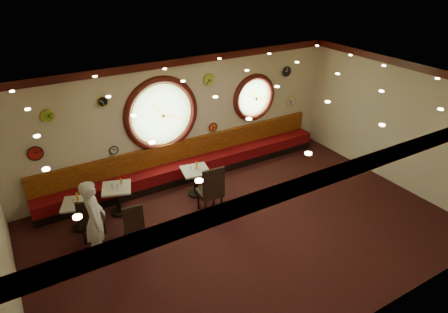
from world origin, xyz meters
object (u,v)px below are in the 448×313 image
Objects in this scene: condiment_b_salt at (112,186)px; condiment_a_bottle at (77,197)px; chair_c at (212,188)px; condiment_c_salt at (191,168)px; table_a at (79,212)px; chair_a at (91,218)px; condiment_a_pepper at (77,203)px; condiment_c_bottle at (197,165)px; condiment_a_salt at (73,201)px; condiment_b_pepper at (117,187)px; condiment_b_bottle at (121,181)px; waiter at (95,220)px; chair_b at (133,222)px; table_b at (118,197)px; table_c at (196,179)px; condiment_c_pepper at (195,168)px.

condiment_a_bottle is at bearing -176.52° from condiment_b_salt.
chair_c reaches higher than condiment_c_salt.
chair_a reaches higher than table_a.
condiment_b_salt is at bearing 9.07° from table_a.
condiment_a_pepper is at bearing 164.81° from chair_c.
condiment_c_bottle reaches higher than condiment_b_salt.
chair_c is 2.92m from condiment_a_pepper.
condiment_a_salt is 1.02× the size of condiment_b_pepper.
chair_a is 4.65× the size of condiment_b_bottle.
condiment_a_salt is 2.95m from condiment_c_bottle.
waiter reaches higher than condiment_b_bottle.
chair_b is at bearing -173.20° from chair_c.
condiment_c_bottle is (1.97, -0.16, 0.36)m from table_b.
condiment_c_salt is 0.05× the size of waiter.
table_a is at bearing 178.50° from table_c.
condiment_c_salt is 1.10× the size of condiment_a_pepper.
table_a is 1.41m from chair_b.
condiment_c_pepper is 0.05× the size of waiter.
condiment_c_pepper is (2.84, 0.02, 0.04)m from condiment_a_pepper.
condiment_b_bottle is at bearing 7.22° from condiment_a_bottle.
condiment_c_salt is 1.81m from condiment_b_pepper.
waiter is (0.13, -1.09, 0.44)m from table_a.
condiment_a_salt is at bearing -178.08° from table_a.
condiment_c_bottle is at bearing 34.37° from chair_b.
condiment_c_salt is 2.81m from waiter.
chair_c is 2.25m from condiment_b_salt.
condiment_c_salt is 0.56× the size of condiment_c_bottle.
condiment_c_pepper is 1.79m from condiment_b_bottle.
waiter reaches higher than condiment_c_salt.
condiment_c_bottle is (1.83, -0.23, 0.02)m from condiment_b_bottle.
chair_a is 7.01× the size of condiment_c_salt.
condiment_a_salt is at bearing -171.89° from table_b.
table_a is 0.35m from condiment_a_bottle.
condiment_b_pepper is at bearing -23.28° from waiter.
condiment_a_bottle is 2.84m from condiment_c_bottle.
chair_b is 5.52× the size of condiment_b_pepper.
table_a is 0.97× the size of table_b.
table_b is 4.58× the size of condiment_a_bottle.
table_b is 5.68× the size of condiment_b_bottle.
condiment_c_salt is 2.68m from condiment_a_bottle.
condiment_b_bottle is 1.84m from condiment_c_bottle.
waiter is at bearing -80.07° from condiment_a_salt.
chair_a is 2.67m from condiment_c_salt.
condiment_b_pepper is 0.78× the size of condiment_b_bottle.
chair_b reaches higher than condiment_b_salt.
waiter is (-2.70, -1.04, 0.10)m from condiment_c_pepper.
condiment_a_bottle is (-0.78, -0.05, 0.00)m from condiment_b_salt.
table_b is at bearing 174.33° from condiment_c_pepper.
condiment_c_pepper is 0.52× the size of condiment_c_bottle.
condiment_a_salt is 1.00× the size of condiment_b_salt.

